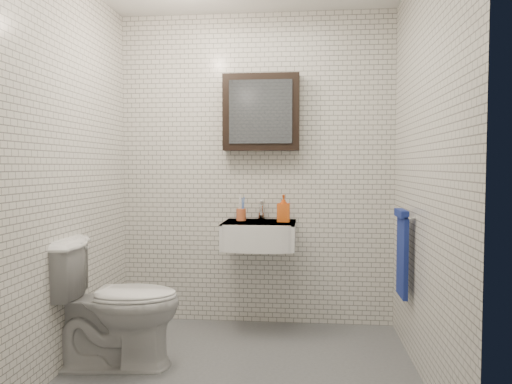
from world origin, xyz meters
TOP-DOWN VIEW (x-y plane):
  - ground at (0.00, 0.00)m, footprint 2.20×2.00m
  - room_shell at (0.00, 0.00)m, footprint 2.22×2.02m
  - washbasin at (0.05, 0.73)m, footprint 0.55×0.50m
  - faucet at (0.05, 0.93)m, footprint 0.06×0.20m
  - mirror_cabinet at (0.05, 0.93)m, footprint 0.60×0.15m
  - towel_rail at (1.04, 0.35)m, footprint 0.09×0.30m
  - toothbrush_cup at (-0.10, 0.84)m, footprint 0.09×0.09m
  - soap_bottle at (0.23, 0.79)m, footprint 0.10×0.10m
  - toilet at (-0.80, 0.01)m, footprint 0.86×0.56m

SIDE VIEW (x-z plane):
  - ground at x=0.00m, z-range 0.00..0.01m
  - toilet at x=-0.80m, z-range 0.00..0.83m
  - towel_rail at x=1.04m, z-range 0.43..1.01m
  - washbasin at x=0.05m, z-range 0.66..0.86m
  - toothbrush_cup at x=-0.10m, z-range 0.80..1.00m
  - faucet at x=0.05m, z-range 0.84..0.99m
  - soap_bottle at x=0.23m, z-range 0.85..1.06m
  - room_shell at x=0.00m, z-range 0.21..2.72m
  - mirror_cabinet at x=0.05m, z-range 1.40..2.00m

